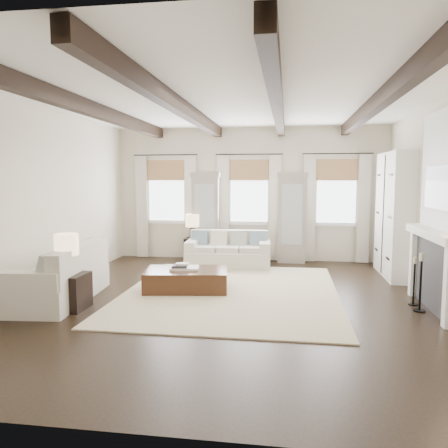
# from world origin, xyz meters

# --- Properties ---
(ground) EXTENTS (7.50, 7.50, 0.00)m
(ground) POSITION_xyz_m (0.00, 0.00, 0.00)
(ground) COLOR black
(ground) RESTS_ON ground
(room_shell) EXTENTS (6.54, 7.54, 3.22)m
(room_shell) POSITION_xyz_m (0.75, 0.90, 1.89)
(room_shell) COLOR beige
(room_shell) RESTS_ON ground
(area_rug) EXTENTS (3.65, 4.42, 0.02)m
(area_rug) POSITION_xyz_m (-0.03, 0.57, 0.01)
(area_rug) COLOR beige
(area_rug) RESTS_ON ground
(sofa_back) EXTENTS (1.91, 0.94, 0.80)m
(sofa_back) POSITION_xyz_m (-0.38, 2.79, 0.32)
(sofa_back) COLOR silver
(sofa_back) RESTS_ON ground
(sofa_left) EXTENTS (1.14, 2.21, 0.92)m
(sofa_left) POSITION_xyz_m (-2.68, -0.31, 0.38)
(sofa_left) COLOR silver
(sofa_left) RESTS_ON ground
(ottoman) EXTENTS (1.54, 1.09, 0.38)m
(ottoman) POSITION_xyz_m (-0.83, 0.58, 0.19)
(ottoman) COLOR black
(ottoman) RESTS_ON ground
(tray) EXTENTS (0.55, 0.45, 0.04)m
(tray) POSITION_xyz_m (-0.88, 0.63, 0.40)
(tray) COLOR white
(tray) RESTS_ON ottoman
(book_lower) EXTENTS (0.29, 0.24, 0.04)m
(book_lower) POSITION_xyz_m (-0.95, 0.55, 0.44)
(book_lower) COLOR #262628
(book_lower) RESTS_ON tray
(book_upper) EXTENTS (0.24, 0.20, 0.03)m
(book_upper) POSITION_xyz_m (-0.91, 0.60, 0.47)
(book_upper) COLOR beige
(book_upper) RESTS_ON book_lower
(side_table_front) EXTENTS (0.54, 0.54, 0.54)m
(side_table_front) POSITION_xyz_m (-2.36, -0.75, 0.27)
(side_table_front) COLOR black
(side_table_front) RESTS_ON ground
(lamp_front) EXTENTS (0.35, 0.35, 0.61)m
(lamp_front) POSITION_xyz_m (-2.36, -0.75, 0.96)
(lamp_front) COLOR black
(lamp_front) RESTS_ON side_table_front
(side_table_back) EXTENTS (0.37, 0.37, 0.55)m
(side_table_back) POSITION_xyz_m (-1.32, 3.35, 0.28)
(side_table_back) COLOR black
(side_table_back) RESTS_ON ground
(lamp_back) EXTENTS (0.33, 0.33, 0.57)m
(lamp_back) POSITION_xyz_m (-1.32, 3.35, 0.94)
(lamp_back) COLOR black
(lamp_back) RESTS_ON side_table_back
(candlestick_near) EXTENTS (0.18, 0.18, 0.88)m
(candlestick_near) POSITION_xyz_m (2.90, -0.10, 0.36)
(candlestick_near) COLOR black
(candlestick_near) RESTS_ON ground
(candlestick_far) EXTENTS (0.15, 0.15, 0.76)m
(candlestick_far) POSITION_xyz_m (2.90, 0.22, 0.32)
(candlestick_far) COLOR black
(candlestick_far) RESTS_ON ground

